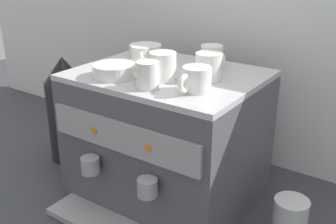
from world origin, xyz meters
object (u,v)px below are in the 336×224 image
espresso_machine (167,136)px  ceramic_cup_2 (212,56)px  ceramic_bowl_0 (145,50)px  coffee_grinder (67,109)px  ceramic_cup_0 (142,56)px  ceramic_cup_3 (196,79)px  ceramic_cup_4 (147,75)px  ceramic_bowl_1 (114,71)px  milk_pitcher (290,220)px  ceramic_cup_1 (209,66)px  ceramic_cup_5 (161,66)px

espresso_machine → ceramic_cup_2: size_ratio=5.45×
ceramic_bowl_0 → coffee_grinder: bearing=-153.0°
ceramic_cup_0 → ceramic_bowl_0: (-0.07, 0.11, -0.01)m
ceramic_cup_3 → ceramic_cup_4: ceramic_cup_4 is taller
ceramic_bowl_1 → milk_pitcher: bearing=12.0°
ceramic_cup_4 → coffee_grinder: (-0.49, 0.13, -0.26)m
ceramic_cup_1 → ceramic_cup_5: (-0.11, -0.09, 0.00)m
ceramic_bowl_1 → coffee_grinder: 0.44m
ceramic_cup_4 → espresso_machine: bearing=103.6°
ceramic_cup_1 → ceramic_cup_4: size_ratio=1.36×
ceramic_cup_3 → milk_pitcher: bearing=18.2°
espresso_machine → ceramic_bowl_1: ceramic_bowl_1 is taller
ceramic_cup_0 → espresso_machine: bearing=-9.0°
ceramic_cup_4 → ceramic_bowl_1: ceramic_cup_4 is taller
ceramic_cup_1 → ceramic_cup_3: (0.02, -0.11, -0.01)m
ceramic_cup_3 → ceramic_cup_4: size_ratio=1.32×
espresso_machine → ceramic_cup_2: (0.08, 0.14, 0.25)m
ceramic_cup_4 → ceramic_cup_5: ceramic_cup_5 is taller
ceramic_cup_2 → ceramic_bowl_0: bearing=-177.7°
ceramic_cup_0 → ceramic_bowl_0: 0.13m
ceramic_bowl_1 → coffee_grinder: ceramic_bowl_1 is taller
ceramic_cup_0 → milk_pitcher: 0.67m
ceramic_cup_0 → ceramic_cup_1: (0.25, -0.00, 0.01)m
ceramic_bowl_1 → espresso_machine: bearing=49.0°
ceramic_cup_3 → coffee_grinder: (-0.62, 0.08, -0.25)m
ceramic_cup_2 → ceramic_bowl_0: (-0.26, -0.01, -0.02)m
ceramic_bowl_1 → ceramic_bowl_0: bearing=107.1°
ceramic_cup_4 → coffee_grinder: size_ratio=0.21×
ceramic_cup_2 → ceramic_cup_5: bearing=-103.6°
espresso_machine → ceramic_cup_3: size_ratio=4.85×
espresso_machine → milk_pitcher: bearing=-1.1°
espresso_machine → ceramic_cup_1: size_ratio=4.69×
ceramic_cup_0 → milk_pitcher: ceramic_cup_0 is taller
ceramic_cup_1 → ceramic_bowl_1: (-0.24, -0.14, -0.02)m
ceramic_cup_1 → coffee_grinder: bearing=-177.4°
ceramic_cup_2 → ceramic_bowl_1: (-0.18, -0.26, -0.02)m
ceramic_bowl_0 → ceramic_cup_1: bearing=-19.8°
ceramic_cup_0 → ceramic_cup_2: bearing=32.9°
milk_pitcher → ceramic_cup_1: bearing=175.3°
espresso_machine → ceramic_bowl_0: size_ratio=4.93×
ceramic_cup_2 → ceramic_cup_3: (0.08, -0.24, -0.00)m
ceramic_cup_2 → ceramic_cup_5: 0.22m
ceramic_cup_0 → ceramic_bowl_0: ceramic_cup_0 is taller
espresso_machine → ceramic_cup_0: ceramic_cup_0 is taller
ceramic_cup_1 → ceramic_cup_5: bearing=-141.9°
ceramic_cup_4 → ceramic_cup_5: (-0.01, 0.08, 0.00)m
coffee_grinder → espresso_machine: bearing=1.4°
espresso_machine → coffee_grinder: size_ratio=1.36×
ceramic_cup_3 → coffee_grinder: size_ratio=0.28×
ceramic_cup_3 → ceramic_cup_5: (-0.13, 0.03, 0.01)m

